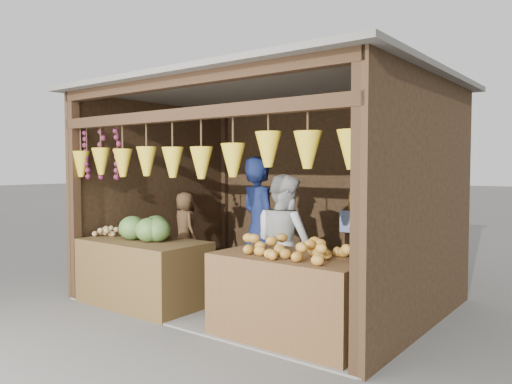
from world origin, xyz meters
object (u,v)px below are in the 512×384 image
counter_right (293,297)px  counter_left (144,272)px  vendor_seated (185,226)px  man_standing (260,230)px  woman_standing (284,243)px

counter_right → counter_left: bearing=-178.4°
counter_left → vendor_seated: bearing=114.3°
man_standing → vendor_seated: man_standing is taller
man_standing → counter_left: bearing=63.9°
counter_left → man_standing: man_standing is taller
counter_right → woman_standing: woman_standing is taller
counter_left → woman_standing: bearing=28.5°
man_standing → vendor_seated: (-1.65, 0.36, -0.11)m
counter_left → counter_right: 2.11m
vendor_seated → woman_standing: bearing=-170.3°
counter_left → man_standing: bearing=39.9°
counter_left → vendor_seated: vendor_seated is taller
counter_left → vendor_seated: size_ratio=1.54×
vendor_seated → counter_left: bearing=136.0°
counter_right → man_standing: size_ratio=0.85×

